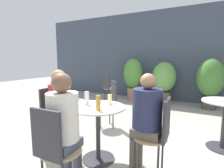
{
  "coord_description": "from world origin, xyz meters",
  "views": [
    {
      "loc": [
        1.07,
        -1.99,
        1.36
      ],
      "look_at": [
        -0.15,
        0.3,
        1.0
      ],
      "focal_mm": 28.0,
      "sensor_mm": 36.0,
      "label": 1
    }
  ],
  "objects_px": {
    "seated_person_2": "(146,115)",
    "beer_glass_0": "(87,98)",
    "potted_plant_0": "(133,76)",
    "bistro_chair_0": "(53,112)",
    "cafe_table_far": "(224,116)",
    "bistro_chair_2": "(158,131)",
    "seated_person_1": "(64,122)",
    "beer_glass_2": "(110,99)",
    "beer_glass_1": "(98,103)",
    "bistro_chair_5": "(108,86)",
    "potted_plant_2": "(210,80)",
    "seated_person_0": "(60,102)",
    "bistro_chair_1": "(54,146)",
    "potted_plant_1": "(164,79)",
    "cafe_table_near": "(98,121)",
    "bistro_chair_4": "(110,99)"
  },
  "relations": [
    {
      "from": "seated_person_2",
      "to": "beer_glass_0",
      "type": "relative_size",
      "value": 6.67
    },
    {
      "from": "potted_plant_0",
      "to": "bistro_chair_0",
      "type": "bearing_deg",
      "value": -88.1
    },
    {
      "from": "cafe_table_far",
      "to": "bistro_chair_2",
      "type": "height_order",
      "value": "bistro_chair_2"
    },
    {
      "from": "seated_person_1",
      "to": "beer_glass_2",
      "type": "bearing_deg",
      "value": -97.03
    },
    {
      "from": "bistro_chair_0",
      "to": "beer_glass_1",
      "type": "height_order",
      "value": "bistro_chair_0"
    },
    {
      "from": "bistro_chair_5",
      "to": "potted_plant_2",
      "type": "relative_size",
      "value": 0.67
    },
    {
      "from": "cafe_table_far",
      "to": "seated_person_0",
      "type": "xyz_separation_m",
      "value": [
        -2.18,
        -1.17,
        0.22
      ]
    },
    {
      "from": "seated_person_2",
      "to": "potted_plant_0",
      "type": "xyz_separation_m",
      "value": [
        -1.57,
        3.63,
        0.1
      ]
    },
    {
      "from": "bistro_chair_1",
      "to": "beer_glass_1",
      "type": "bearing_deg",
      "value": -98.92
    },
    {
      "from": "bistro_chair_2",
      "to": "seated_person_0",
      "type": "bearing_deg",
      "value": -90.0
    },
    {
      "from": "bistro_chair_0",
      "to": "bistro_chair_2",
      "type": "distance_m",
      "value": 1.6
    },
    {
      "from": "seated_person_1",
      "to": "beer_glass_2",
      "type": "distance_m",
      "value": 0.82
    },
    {
      "from": "potted_plant_0",
      "to": "beer_glass_2",
      "type": "bearing_deg",
      "value": -73.79
    },
    {
      "from": "potted_plant_1",
      "to": "bistro_chair_1",
      "type": "bearing_deg",
      "value": -91.13
    },
    {
      "from": "bistro_chair_0",
      "to": "bistro_chair_1",
      "type": "distance_m",
      "value": 1.13
    },
    {
      "from": "beer_glass_1",
      "to": "potted_plant_0",
      "type": "relative_size",
      "value": 0.13
    },
    {
      "from": "potted_plant_1",
      "to": "beer_glass_0",
      "type": "bearing_deg",
      "value": -94.63
    },
    {
      "from": "bistro_chair_0",
      "to": "beer_glass_0",
      "type": "bearing_deg",
      "value": -88.48
    },
    {
      "from": "bistro_chair_2",
      "to": "beer_glass_2",
      "type": "height_order",
      "value": "bistro_chair_2"
    },
    {
      "from": "cafe_table_far",
      "to": "seated_person_0",
      "type": "distance_m",
      "value": 2.48
    },
    {
      "from": "cafe_table_near",
      "to": "potted_plant_0",
      "type": "distance_m",
      "value": 3.77
    },
    {
      "from": "bistro_chair_1",
      "to": "potted_plant_2",
      "type": "distance_m",
      "value": 4.58
    },
    {
      "from": "bistro_chair_4",
      "to": "seated_person_2",
      "type": "distance_m",
      "value": 1.58
    },
    {
      "from": "potted_plant_2",
      "to": "potted_plant_1",
      "type": "bearing_deg",
      "value": 175.76
    },
    {
      "from": "seated_person_1",
      "to": "potted_plant_1",
      "type": "height_order",
      "value": "potted_plant_1"
    },
    {
      "from": "beer_glass_2",
      "to": "seated_person_0",
      "type": "bearing_deg",
      "value": -166.59
    },
    {
      "from": "beer_glass_0",
      "to": "beer_glass_1",
      "type": "relative_size",
      "value": 0.98
    },
    {
      "from": "bistro_chair_4",
      "to": "seated_person_0",
      "type": "relative_size",
      "value": 0.77
    },
    {
      "from": "seated_person_1",
      "to": "potted_plant_0",
      "type": "bearing_deg",
      "value": -79.28
    },
    {
      "from": "beer_glass_2",
      "to": "potted_plant_0",
      "type": "bearing_deg",
      "value": 106.21
    },
    {
      "from": "potted_plant_0",
      "to": "beer_glass_0",
      "type": "bearing_deg",
      "value": -78.59
    },
    {
      "from": "cafe_table_near",
      "to": "seated_person_0",
      "type": "distance_m",
      "value": 0.68
    },
    {
      "from": "bistro_chair_1",
      "to": "bistro_chair_2",
      "type": "bearing_deg",
      "value": -135.0
    },
    {
      "from": "beer_glass_2",
      "to": "beer_glass_0",
      "type": "bearing_deg",
      "value": -152.13
    },
    {
      "from": "cafe_table_far",
      "to": "bistro_chair_2",
      "type": "xyz_separation_m",
      "value": [
        -0.73,
        -1.13,
        0.04
      ]
    },
    {
      "from": "bistro_chair_0",
      "to": "beer_glass_1",
      "type": "bearing_deg",
      "value": -99.85
    },
    {
      "from": "bistro_chair_4",
      "to": "seated_person_1",
      "type": "distance_m",
      "value": 1.87
    },
    {
      "from": "bistro_chair_1",
      "to": "bistro_chair_4",
      "type": "height_order",
      "value": "same"
    },
    {
      "from": "bistro_chair_1",
      "to": "bistro_chair_2",
      "type": "relative_size",
      "value": 1.0
    },
    {
      "from": "seated_person_2",
      "to": "cafe_table_near",
      "type": "bearing_deg",
      "value": -90.0
    },
    {
      "from": "bistro_chair_5",
      "to": "beer_glass_0",
      "type": "bearing_deg",
      "value": 133.3
    },
    {
      "from": "beer_glass_0",
      "to": "beer_glass_2",
      "type": "xyz_separation_m",
      "value": [
        0.28,
        0.15,
        -0.02
      ]
    },
    {
      "from": "beer_glass_0",
      "to": "potted_plant_2",
      "type": "xyz_separation_m",
      "value": [
        1.56,
        3.55,
        -0.02
      ]
    },
    {
      "from": "bistro_chair_1",
      "to": "seated_person_2",
      "type": "height_order",
      "value": "seated_person_2"
    },
    {
      "from": "bistro_chair_1",
      "to": "bistro_chair_4",
      "type": "xyz_separation_m",
      "value": [
        -0.47,
        1.95,
        0.0
      ]
    },
    {
      "from": "beer_glass_0",
      "to": "potted_plant_2",
      "type": "bearing_deg",
      "value": 66.28
    },
    {
      "from": "cafe_table_far",
      "to": "seated_person_2",
      "type": "distance_m",
      "value": 1.45
    },
    {
      "from": "bistro_chair_4",
      "to": "seated_person_1",
      "type": "height_order",
      "value": "seated_person_1"
    },
    {
      "from": "potted_plant_0",
      "to": "potted_plant_2",
      "type": "height_order",
      "value": "potted_plant_0"
    },
    {
      "from": "potted_plant_0",
      "to": "bistro_chair_2",
      "type": "bearing_deg",
      "value": -64.67
    }
  ]
}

